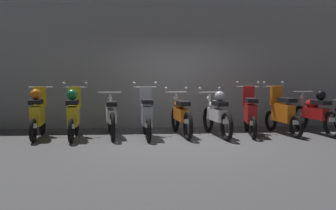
# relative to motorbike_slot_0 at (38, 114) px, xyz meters

# --- Properties ---
(ground_plane) EXTENTS (80.00, 80.00, 0.00)m
(ground_plane) POSITION_rel_motorbike_slot_0_xyz_m (3.33, -0.79, -0.57)
(ground_plane) COLOR #4C4C4F
(back_wall) EXTENTS (16.00, 0.30, 3.37)m
(back_wall) POSITION_rel_motorbike_slot_0_xyz_m (3.33, 1.60, 1.12)
(back_wall) COLOR gray
(back_wall) RESTS_ON ground
(motorbike_slot_0) EXTENTS (0.56, 1.68, 1.18)m
(motorbike_slot_0) POSITION_rel_motorbike_slot_0_xyz_m (0.00, 0.00, 0.00)
(motorbike_slot_0) COLOR black
(motorbike_slot_0) RESTS_ON ground
(motorbike_slot_1) EXTENTS (0.59, 1.68, 1.29)m
(motorbike_slot_1) POSITION_rel_motorbike_slot_0_xyz_m (0.83, -0.13, 0.00)
(motorbike_slot_1) COLOR black
(motorbike_slot_1) RESTS_ON ground
(motorbike_slot_2) EXTENTS (0.56, 1.95, 1.03)m
(motorbike_slot_2) POSITION_rel_motorbike_slot_0_xyz_m (1.66, 0.13, -0.08)
(motorbike_slot_2) COLOR black
(motorbike_slot_2) RESTS_ON ground
(motorbike_slot_3) EXTENTS (0.59, 1.68, 1.29)m
(motorbike_slot_3) POSITION_rel_motorbike_slot_0_xyz_m (2.50, -0.11, -0.04)
(motorbike_slot_3) COLOR black
(motorbike_slot_3) RESTS_ON ground
(motorbike_slot_4) EXTENTS (0.59, 1.95, 1.15)m
(motorbike_slot_4) POSITION_rel_motorbike_slot_0_xyz_m (3.33, 0.12, -0.07)
(motorbike_slot_4) COLOR black
(motorbike_slot_4) RESTS_ON ground
(motorbike_slot_5) EXTENTS (0.59, 1.94, 1.15)m
(motorbike_slot_5) POSITION_rel_motorbike_slot_0_xyz_m (4.17, -0.04, -0.04)
(motorbike_slot_5) COLOR black
(motorbike_slot_5) RESTS_ON ground
(motorbike_slot_6) EXTENTS (0.58, 1.68, 1.29)m
(motorbike_slot_6) POSITION_rel_motorbike_slot_0_xyz_m (5.01, 0.07, -0.04)
(motorbike_slot_6) COLOR black
(motorbike_slot_6) RESTS_ON ground
(motorbike_slot_7) EXTENTS (0.58, 1.67, 1.29)m
(motorbike_slot_7) POSITION_rel_motorbike_slot_0_xyz_m (5.83, 0.12, -0.04)
(motorbike_slot_7) COLOR black
(motorbike_slot_7) RESTS_ON ground
(motorbike_slot_8) EXTENTS (0.58, 1.94, 1.08)m
(motorbike_slot_8) POSITION_rel_motorbike_slot_0_xyz_m (6.67, 0.11, -0.04)
(motorbike_slot_8) COLOR black
(motorbike_slot_8) RESTS_ON ground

